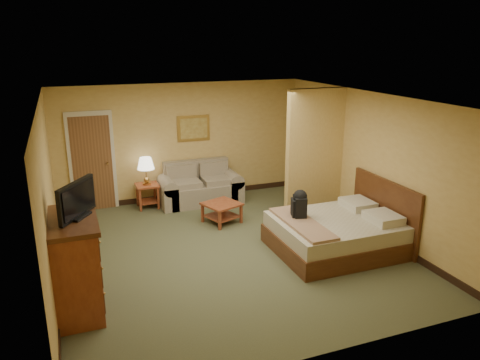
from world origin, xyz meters
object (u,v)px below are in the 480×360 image
bed (340,232)px  loveseat (200,190)px  coffee_table (222,209)px  dresser (75,265)px

bed → loveseat: bearing=116.0°
loveseat → coffee_table: (0.06, -1.31, -0.00)m
loveseat → dresser: size_ratio=1.37×
coffee_table → bed: bearing=-51.5°
dresser → bed: (4.29, 0.37, -0.35)m
bed → dresser: bearing=-175.1°
loveseat → bed: bed is taller
coffee_table → dresser: (-2.79, -2.26, 0.37)m
loveseat → dresser: 4.51m
loveseat → bed: 3.57m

